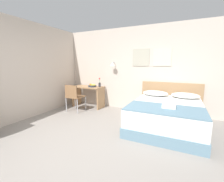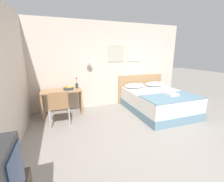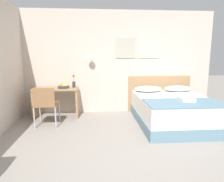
{
  "view_description": "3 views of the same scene",
  "coord_description": "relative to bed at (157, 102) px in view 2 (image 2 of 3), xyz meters",
  "views": [
    {
      "loc": [
        1.57,
        -1.9,
        1.48
      ],
      "look_at": [
        -0.03,
        1.48,
        0.82
      ],
      "focal_mm": 24.0,
      "sensor_mm": 36.0,
      "label": 1
    },
    {
      "loc": [
        -1.43,
        -1.83,
        1.74
      ],
      "look_at": [
        -0.04,
        2.09,
        0.66
      ],
      "focal_mm": 24.0,
      "sensor_mm": 36.0,
      "label": 2
    },
    {
      "loc": [
        -0.42,
        -2.46,
        1.52
      ],
      "look_at": [
        -0.07,
        1.9,
        0.73
      ],
      "focal_mm": 32.0,
      "sensor_mm": 36.0,
      "label": 3
    }
  ],
  "objects": [
    {
      "name": "pillow_left",
      "position": [
        -0.39,
        0.73,
        0.37
      ],
      "size": [
        0.71,
        0.44,
        0.15
      ],
      "color": "white",
      "rests_on": "bed"
    },
    {
      "name": "wall_back",
      "position": [
        -1.27,
        1.09,
        1.03
      ],
      "size": [
        5.33,
        0.31,
        2.65
      ],
      "color": "beige",
      "rests_on": "ground_plane"
    },
    {
      "name": "bed",
      "position": [
        0.0,
        0.0,
        0.0
      ],
      "size": [
        1.56,
        2.01,
        0.6
      ],
      "color": "#66899E",
      "rests_on": "ground_plane"
    },
    {
      "name": "throw_blanket",
      "position": [
        0.0,
        -0.58,
        0.31
      ],
      "size": [
        1.51,
        0.8,
        0.02
      ],
      "color": "#66899E",
      "rests_on": "bed"
    },
    {
      "name": "ground_plane",
      "position": [
        -1.28,
        -1.73,
        -0.3
      ],
      "size": [
        24.0,
        24.0,
        0.0
      ],
      "primitive_type": "plane",
      "color": "gray"
    },
    {
      "name": "desk_chair",
      "position": [
        -2.78,
        0.04,
        0.22
      ],
      "size": [
        0.48,
        0.48,
        0.86
      ],
      "color": "#8E6642",
      "rests_on": "ground_plane"
    },
    {
      "name": "flower_vase",
      "position": [
        -2.26,
        0.76,
        0.54
      ],
      "size": [
        0.08,
        0.08,
        0.31
      ],
      "color": "#333338",
      "rests_on": "desk"
    },
    {
      "name": "headboard",
      "position": [
        0.0,
        1.03,
        0.19
      ],
      "size": [
        1.68,
        0.06,
        0.96
      ],
      "color": "#A87F56",
      "rests_on": "ground_plane"
    },
    {
      "name": "folded_towel_near_foot",
      "position": [
        0.08,
        -0.44,
        0.36
      ],
      "size": [
        0.26,
        0.32,
        0.06
      ],
      "color": "white",
      "rests_on": "throw_blanket"
    },
    {
      "name": "fruit_bowl",
      "position": [
        -2.5,
        0.67,
        0.47
      ],
      "size": [
        0.27,
        0.27,
        0.12
      ],
      "color": "#333842",
      "rests_on": "desk"
    },
    {
      "name": "pillow_right",
      "position": [
        0.39,
        0.73,
        0.37
      ],
      "size": [
        0.71,
        0.44,
        0.15
      ],
      "color": "white",
      "rests_on": "bed"
    },
    {
      "name": "desk",
      "position": [
        -2.69,
        0.69,
        0.2
      ],
      "size": [
        1.06,
        0.53,
        0.73
      ],
      "color": "#A87F56",
      "rests_on": "ground_plane"
    }
  ]
}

